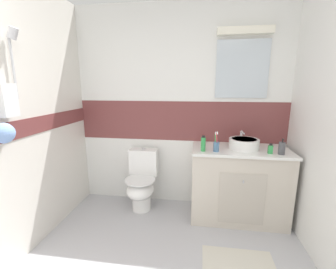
# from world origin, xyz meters

# --- Properties ---
(wall_back_tiled) EXTENTS (3.20, 0.20, 2.50)m
(wall_back_tiled) POSITION_xyz_m (0.01, 2.45, 1.26)
(wall_back_tiled) COLOR white
(wall_back_tiled) RESTS_ON ground_plane
(wall_left_shower_alcove) EXTENTS (0.28, 3.48, 2.50)m
(wall_left_shower_alcove) POSITION_xyz_m (-1.35, 1.20, 1.25)
(wall_left_shower_alcove) COLOR silver
(wall_left_shower_alcove) RESTS_ON ground_plane
(vanity_cabinet) EXTENTS (1.07, 0.57, 0.85)m
(vanity_cabinet) POSITION_xyz_m (0.72, 2.13, 0.43)
(vanity_cabinet) COLOR beige
(vanity_cabinet) RESTS_ON ground_plane
(sink_basin) EXTENTS (0.33, 0.37, 0.17)m
(sink_basin) POSITION_xyz_m (0.75, 2.13, 0.91)
(sink_basin) COLOR white
(sink_basin) RESTS_ON vanity_cabinet
(toilet) EXTENTS (0.37, 0.50, 0.76)m
(toilet) POSITION_xyz_m (-0.45, 2.15, 0.35)
(toilet) COLOR white
(toilet) RESTS_ON ground_plane
(toothbrush_cup) EXTENTS (0.06, 0.06, 0.22)m
(toothbrush_cup) POSITION_xyz_m (0.44, 1.96, 0.91)
(toothbrush_cup) COLOR #4C7299
(toothbrush_cup) RESTS_ON vanity_cabinet
(soap_dispenser) EXTENTS (0.07, 0.07, 0.17)m
(soap_dispenser) POSITION_xyz_m (1.09, 1.95, 0.91)
(soap_dispenser) COLOR #4C4C51
(soap_dispenser) RESTS_ON vanity_cabinet
(deodorant_spray_can) EXTENTS (0.05, 0.05, 0.17)m
(deodorant_spray_can) POSITION_xyz_m (0.30, 1.96, 0.93)
(deodorant_spray_can) COLOR green
(deodorant_spray_can) RESTS_ON vanity_cabinet
(perfume_flask_small) EXTENTS (0.04, 0.03, 0.11)m
(perfume_flask_small) POSITION_xyz_m (0.99, 1.97, 0.90)
(perfume_flask_small) COLOR green
(perfume_flask_small) RESTS_ON vanity_cabinet
(bath_mat) EXTENTS (0.63, 0.44, 0.01)m
(bath_mat) POSITION_xyz_m (0.63, 1.33, 0.01)
(bath_mat) COLOR beige
(bath_mat) RESTS_ON ground_plane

